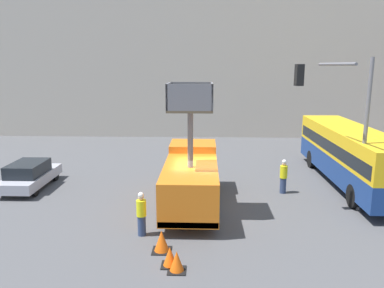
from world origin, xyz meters
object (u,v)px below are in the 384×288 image
object	(u,v)px
utility_truck	(191,175)
parked_car_curbside	(30,175)
road_worker_near_truck	(141,214)
traffic_cone_mid_road	(170,257)
road_worker_directing	(283,176)
city_bus	(350,152)
traffic_cone_near_truck	(162,241)
traffic_cone_far_side	(177,262)
traffic_light_pole	(344,111)

from	to	relation	value
utility_truck	parked_car_curbside	size ratio (longest dim) A/B	1.67
road_worker_near_truck	traffic_cone_mid_road	xyz separation A→B (m)	(1.31, -2.25, -0.56)
utility_truck	road_worker_near_truck	bearing A→B (deg)	-118.90
utility_truck	road_worker_directing	bearing A→B (deg)	21.77
city_bus	traffic_cone_near_truck	size ratio (longest dim) A/B	14.41
parked_car_curbside	road_worker_near_truck	bearing A→B (deg)	-38.26
road_worker_near_truck	road_worker_directing	world-z (taller)	road_worker_directing
traffic_cone_far_side	parked_car_curbside	distance (m)	11.78
utility_truck	traffic_light_pole	size ratio (longest dim) A/B	1.04
road_worker_near_truck	traffic_cone_near_truck	size ratio (longest dim) A/B	2.24
traffic_cone_near_truck	traffic_cone_far_side	xyz separation A→B (m)	(0.64, -1.30, -0.05)
road_worker_directing	utility_truck	bearing A→B (deg)	-144.29
city_bus	traffic_cone_mid_road	distance (m)	12.95
traffic_light_pole	traffic_cone_near_truck	xyz separation A→B (m)	(-7.56, -4.08, -4.22)
road_worker_directing	traffic_cone_near_truck	xyz separation A→B (m)	(-5.61, -6.45, -0.52)
traffic_cone_mid_road	utility_truck	bearing A→B (deg)	84.73
road_worker_directing	city_bus	bearing A→B (deg)	36.01
city_bus	traffic_cone_far_side	distance (m)	13.00
road_worker_near_truck	traffic_cone_mid_road	bearing A→B (deg)	167.28
road_worker_near_truck	parked_car_curbside	world-z (taller)	road_worker_near_truck
road_worker_near_truck	traffic_cone_far_side	size ratio (longest dim) A/B	2.56
utility_truck	road_worker_near_truck	xyz separation A→B (m)	(-1.82, -3.30, -0.59)
utility_truck	parked_car_curbside	xyz separation A→B (m)	(-8.82, 2.22, -0.73)
utility_truck	city_bus	bearing A→B (deg)	21.91
city_bus	traffic_cone_mid_road	size ratio (longest dim) A/B	16.86
traffic_cone_near_truck	parked_car_curbside	size ratio (longest dim) A/B	0.18
city_bus	parked_car_curbside	world-z (taller)	city_bus
road_worker_near_truck	parked_car_curbside	xyz separation A→B (m)	(-7.00, 5.52, -0.14)
traffic_cone_far_side	road_worker_directing	bearing A→B (deg)	57.32
traffic_light_pole	parked_car_curbside	world-z (taller)	traffic_light_pole
city_bus	traffic_cone_far_side	bearing A→B (deg)	134.97
road_worker_near_truck	traffic_cone_near_truck	world-z (taller)	road_worker_near_truck
traffic_light_pole	traffic_cone_mid_road	bearing A→B (deg)	-144.77
road_worker_near_truck	traffic_cone_far_side	world-z (taller)	road_worker_near_truck
road_worker_near_truck	parked_car_curbside	distance (m)	8.91
traffic_cone_near_truck	road_worker_near_truck	bearing A→B (deg)	126.16
traffic_cone_mid_road	traffic_cone_far_side	distance (m)	0.41
parked_car_curbside	traffic_cone_far_side	bearing A→B (deg)	-43.37
traffic_light_pole	traffic_cone_mid_road	xyz separation A→B (m)	(-7.17, -5.06, -4.28)
traffic_light_pole	road_worker_near_truck	bearing A→B (deg)	-161.63
utility_truck	parked_car_curbside	bearing A→B (deg)	165.88
city_bus	traffic_light_pole	size ratio (longest dim) A/B	1.65
utility_truck	road_worker_directing	size ratio (longest dim) A/B	3.98
traffic_cone_near_truck	traffic_cone_far_side	bearing A→B (deg)	-63.94
city_bus	traffic_light_pole	world-z (taller)	traffic_light_pole
traffic_cone_near_truck	parked_car_curbside	world-z (taller)	parked_car_curbside
utility_truck	city_bus	size ratio (longest dim) A/B	0.63
traffic_light_pole	traffic_cone_far_side	size ratio (longest dim) A/B	9.99
utility_truck	road_worker_directing	distance (m)	5.10
road_worker_near_truck	city_bus	bearing A→B (deg)	-100.04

